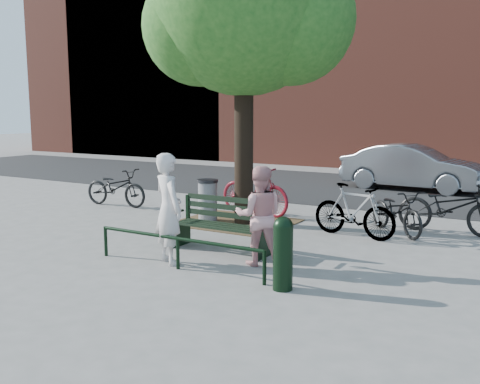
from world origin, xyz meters
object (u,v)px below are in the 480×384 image
Objects in this scene: person_right at (259,216)px; bollard at (283,251)px; park_bench at (222,223)px; parked_car at (413,167)px; litter_bin at (208,200)px; bicycle_c at (397,211)px; person_left at (169,209)px.

person_right reaches higher than bollard.
parked_car is (1.17, 9.04, 0.22)m from park_bench.
bicycle_c is (3.86, 0.92, -0.02)m from litter_bin.
park_bench is 1.72× the size of bollard.
person_left is at bearing -66.97° from litter_bin.
person_right is 1.69× the size of litter_bin.
litter_bin is at bearing 129.70° from park_bench.
person_left is 2.17m from bollard.
litter_bin is 0.55× the size of bicycle_c.
litter_bin is 7.64m from parked_car.
litter_bin is at bearing 162.21° from parked_car.
parked_car is at bearing 52.98° from bicycle_c.
parked_car is at bearing 93.53° from bollard.
litter_bin is (-2.54, 2.34, -0.31)m from person_right.
person_left is at bearing 173.21° from bollard.
park_bench reaches higher than litter_bin.
bicycle_c is 0.40× the size of parked_car.
park_bench is at bearing -52.33° from person_right.
park_bench is at bearing -175.70° from bicycle_c.
park_bench is 0.41× the size of parked_car.
person_left reaches higher than park_bench.
person_right reaches higher than parked_car.
person_right is at bearing -125.47° from person_left.
bicycle_c is at bearing 83.65° from bollard.
bicycle_c is (1.32, 3.26, -0.34)m from person_right.
person_right is 3.47m from litter_bin.
parked_car reaches higher than bicycle_c.
bicycle_c is at bearing 13.43° from litter_bin.
litter_bin is at bearing -39.64° from person_left.
bicycle_c is at bearing -140.48° from person_right.
park_bench is 2.50m from litter_bin.
bicycle_c is 6.30m from parked_car.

